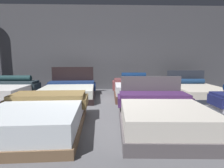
# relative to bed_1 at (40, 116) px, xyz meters

# --- Properties ---
(ground_plane) EXTENTS (18.00, 18.00, 0.02)m
(ground_plane) POSITION_rel_bed_1_xyz_m (1.12, 1.39, -0.26)
(ground_plane) COLOR #5B5B60
(showroom_back_wall) EXTENTS (18.00, 0.06, 3.50)m
(showroom_back_wall) POSITION_rel_bed_1_xyz_m (1.12, 4.49, 1.50)
(showroom_back_wall) COLOR #47474C
(showroom_back_wall) RESTS_ON ground_plane
(bed_1) EXTENTS (1.67, 2.17, 0.56)m
(bed_1) POSITION_rel_bed_1_xyz_m (0.00, 0.00, 0.00)
(bed_1) COLOR brown
(bed_1) RESTS_ON ground_plane
(bed_2) EXTENTS (1.61, 2.06, 0.89)m
(bed_2) POSITION_rel_bed_1_xyz_m (2.22, -0.01, 0.01)
(bed_2) COLOR #585155
(bed_2) RESTS_ON ground_plane
(bed_4) EXTENTS (1.70, 2.01, 0.71)m
(bed_4) POSITION_rel_bed_1_xyz_m (-2.12, 2.71, -0.01)
(bed_4) COLOR #2E2631
(bed_4) RESTS_ON ground_plane
(bed_5) EXTENTS (1.80, 2.16, 1.00)m
(bed_5) POSITION_rel_bed_1_xyz_m (-0.02, 2.71, -0.02)
(bed_5) COLOR black
(bed_5) RESTS_ON ground_plane
(bed_6) EXTENTS (1.56, 1.93, 0.80)m
(bed_6) POSITION_rel_bed_1_xyz_m (2.21, 2.76, 0.02)
(bed_6) COLOR brown
(bed_6) RESTS_ON ground_plane
(bed_7) EXTENTS (1.60, 2.15, 0.85)m
(bed_7) POSITION_rel_bed_1_xyz_m (4.34, 2.78, -0.05)
(bed_7) COLOR #292D38
(bed_7) RESTS_ON ground_plane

